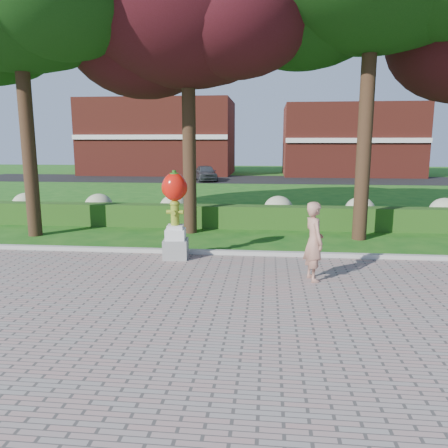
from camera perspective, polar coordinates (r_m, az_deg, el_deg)
name	(u,v)px	position (r m, az deg, el deg)	size (l,w,h in m)	color
ground	(235,294)	(8.91, 1.51, -9.15)	(100.00, 100.00, 0.00)	#175415
walkway	(208,414)	(5.33, -2.08, -23.53)	(40.00, 14.00, 0.04)	gray
curb	(244,254)	(11.76, 2.63, -3.88)	(40.00, 0.18, 0.15)	#ADADA5
lawn_hedge	(251,217)	(15.60, 3.48, 0.93)	(24.00, 0.70, 0.80)	#244F16
hydrangea_row	(267,209)	(16.55, 5.62, 1.99)	(20.10, 1.10, 0.99)	#A3AC83
street	(261,179)	(36.50, 4.89, 5.82)	(50.00, 8.00, 0.02)	black
building_left	(160,138)	(43.68, -8.37, 11.11)	(14.00, 8.00, 7.00)	maroon
building_right	(349,141)	(43.01, 16.01, 10.43)	(12.00, 8.00, 6.40)	maroon
tree_mid_left	(184,3)	(15.32, -5.19, 26.80)	(8.25, 7.04, 10.69)	black
hydrant_sculpture	(175,212)	(11.26, -6.42, 1.53)	(0.67, 0.67, 2.28)	gray
woman	(314,241)	(9.64, 11.66, -2.23)	(0.63, 0.41, 1.73)	tan
parked_car	(206,173)	(34.88, -2.42, 6.70)	(1.50, 3.72, 1.27)	#3D4045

